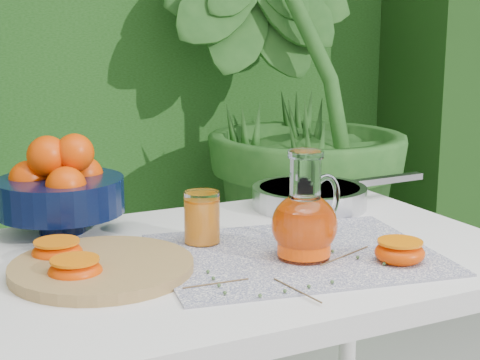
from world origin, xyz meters
name	(u,v)px	position (x,y,z in m)	size (l,w,h in m)	color
hedge_backdrop	(22,14)	(0.06, 2.06, 1.19)	(8.00, 1.65, 2.50)	#1E4814
potted_plant_right	(283,104)	(0.85, 1.18, 0.86)	(1.72, 1.72, 1.72)	#24591E
white_table	(245,291)	(0.06, -0.06, 0.67)	(1.00, 0.70, 0.75)	white
placemat	(295,254)	(0.13, -0.13, 0.75)	(0.50, 0.39, 0.00)	#0C1246
cutting_board	(102,268)	(-0.21, -0.07, 0.76)	(0.31, 0.31, 0.02)	tan
fruit_bowl	(60,187)	(-0.21, 0.21, 0.84)	(0.26, 0.26, 0.20)	black
juice_pitcher	(305,221)	(0.14, -0.16, 0.82)	(0.18, 0.16, 0.19)	white
juice_tumbler	(202,219)	(0.01, 0.00, 0.80)	(0.09, 0.09, 0.10)	white
saute_pan	(311,195)	(0.35, 0.16, 0.78)	(0.46, 0.27, 0.05)	#BCBBC0
orange_halves	(180,258)	(-0.08, -0.12, 0.77)	(0.64, 0.37, 0.04)	#E65702
thyme_sprigs	(291,274)	(0.07, -0.24, 0.76)	(0.39, 0.25, 0.01)	brown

